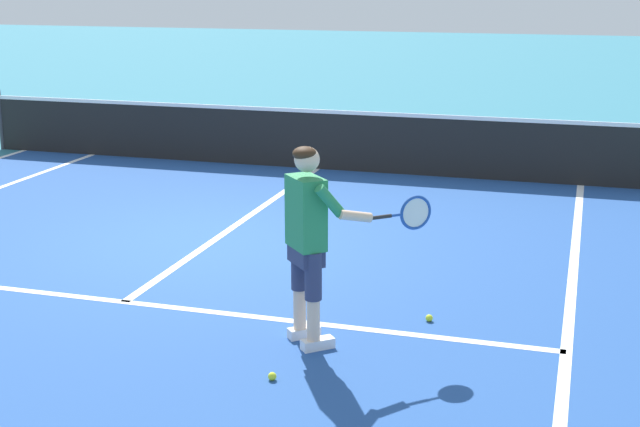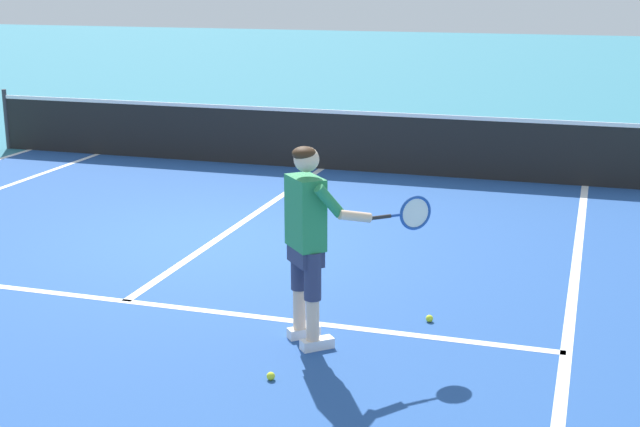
# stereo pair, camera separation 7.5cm
# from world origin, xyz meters

# --- Properties ---
(ground_plane) EXTENTS (80.00, 80.00, 0.00)m
(ground_plane) POSITION_xyz_m (0.00, 0.00, 0.00)
(ground_plane) COLOR teal
(court_inner_surface) EXTENTS (10.98, 10.65, 0.00)m
(court_inner_surface) POSITION_xyz_m (0.00, -0.82, 0.00)
(court_inner_surface) COLOR #234C93
(court_inner_surface) RESTS_ON ground
(line_service) EXTENTS (8.23, 0.10, 0.01)m
(line_service) POSITION_xyz_m (0.00, -2.10, 0.00)
(line_service) COLOR white
(line_service) RESTS_ON ground
(line_centre_service) EXTENTS (0.10, 6.40, 0.01)m
(line_centre_service) POSITION_xyz_m (0.00, 1.10, 0.00)
(line_centre_service) COLOR white
(line_centre_service) RESTS_ON ground
(line_singles_right) EXTENTS (0.10, 10.25, 0.01)m
(line_singles_right) POSITION_xyz_m (4.12, -0.82, 0.00)
(line_singles_right) COLOR white
(line_singles_right) RESTS_ON ground
(tennis_net) EXTENTS (11.96, 0.08, 1.07)m
(tennis_net) POSITION_xyz_m (0.00, 4.30, 0.50)
(tennis_net) COLOR #333338
(tennis_net) RESTS_ON ground
(tennis_player) EXTENTS (1.18, 0.70, 1.71)m
(tennis_player) POSITION_xyz_m (2.01, -2.53, 0.99)
(tennis_player) COLOR white
(tennis_player) RESTS_ON ground
(tennis_ball_near_feet) EXTENTS (0.07, 0.07, 0.07)m
(tennis_ball_near_feet) POSITION_xyz_m (2.90, -1.74, 0.03)
(tennis_ball_near_feet) COLOR #CCE02D
(tennis_ball_near_feet) RESTS_ON ground
(tennis_ball_by_baseline) EXTENTS (0.07, 0.07, 0.07)m
(tennis_ball_by_baseline) POSITION_xyz_m (1.94, -3.30, 0.03)
(tennis_ball_by_baseline) COLOR #CCE02D
(tennis_ball_by_baseline) RESTS_ON ground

